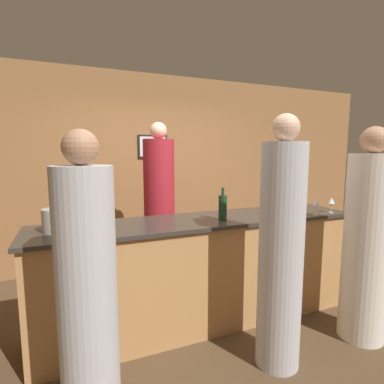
% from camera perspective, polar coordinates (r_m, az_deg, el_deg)
% --- Properties ---
extents(ground_plane, '(14.00, 14.00, 0.00)m').
position_cam_1_polar(ground_plane, '(3.24, 2.12, -23.23)').
color(ground_plane, '#4C3823').
extents(back_wall, '(8.00, 0.08, 2.80)m').
position_cam_1_polar(back_wall, '(4.57, -7.68, 4.18)').
color(back_wall, olive).
rests_on(back_wall, ground_plane).
extents(bar_counter, '(3.12, 0.67, 1.03)m').
position_cam_1_polar(bar_counter, '(3.01, 2.17, -14.72)').
color(bar_counter, '#B27F4C').
rests_on(bar_counter, ground_plane).
extents(bartender, '(0.36, 0.36, 2.00)m').
position_cam_1_polar(bartender, '(3.57, -6.22, -4.24)').
color(bartender, maroon).
rests_on(bartender, ground_plane).
extents(guest_0, '(0.35, 0.35, 1.79)m').
position_cam_1_polar(guest_0, '(1.96, -19.30, -17.89)').
color(guest_0, '#B2B2B7').
rests_on(guest_0, ground_plane).
extents(guest_1, '(0.33, 0.33, 1.94)m').
position_cam_1_polar(guest_1, '(2.41, 16.55, -10.97)').
color(guest_1, '#B2B2B7').
rests_on(guest_1, ground_plane).
extents(guest_2, '(0.38, 0.38, 1.88)m').
position_cam_1_polar(guest_2, '(3.06, 30.29, -8.50)').
color(guest_2, silver).
rests_on(guest_2, ground_plane).
extents(wine_bottle_0, '(0.08, 0.08, 0.31)m').
position_cam_1_polar(wine_bottle_0, '(2.80, 5.86, -2.90)').
color(wine_bottle_0, '#19381E').
rests_on(wine_bottle_0, bar_counter).
extents(ice_bucket, '(0.21, 0.21, 0.19)m').
position_cam_1_polar(ice_bucket, '(2.61, -24.52, -4.92)').
color(ice_bucket, '#9E9993').
rests_on(ice_bucket, bar_counter).
extents(wine_glass_0, '(0.06, 0.06, 0.16)m').
position_cam_1_polar(wine_glass_0, '(3.25, 22.58, -1.94)').
color(wine_glass_0, silver).
rests_on(wine_glass_0, bar_counter).
extents(wine_glass_1, '(0.07, 0.07, 0.18)m').
position_cam_1_polar(wine_glass_1, '(3.09, 14.63, -1.85)').
color(wine_glass_1, silver).
rests_on(wine_glass_1, bar_counter).
extents(wine_glass_2, '(0.07, 0.07, 0.15)m').
position_cam_1_polar(wine_glass_2, '(3.24, 19.84, -2.03)').
color(wine_glass_2, silver).
rests_on(wine_glass_2, bar_counter).
extents(wine_glass_3, '(0.07, 0.07, 0.16)m').
position_cam_1_polar(wine_glass_3, '(3.46, 25.00, -1.58)').
color(wine_glass_3, silver).
rests_on(wine_glass_3, bar_counter).
extents(wine_glass_4, '(0.07, 0.07, 0.14)m').
position_cam_1_polar(wine_glass_4, '(2.43, -22.78, -5.49)').
color(wine_glass_4, silver).
rests_on(wine_glass_4, bar_counter).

